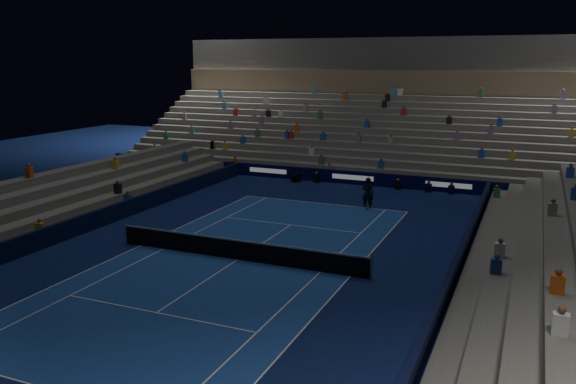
% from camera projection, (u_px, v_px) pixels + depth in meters
% --- Properties ---
extents(ground, '(90.00, 90.00, 0.00)m').
position_uv_depth(ground, '(238.00, 260.00, 27.25)').
color(ground, '#0B1746').
rests_on(ground, ground).
extents(court_surface, '(10.97, 23.77, 0.01)m').
position_uv_depth(court_surface, '(238.00, 260.00, 27.25)').
color(court_surface, navy).
rests_on(court_surface, ground).
extents(sponsor_barrier_far, '(44.00, 0.25, 1.00)m').
position_uv_depth(sponsor_barrier_far, '(353.00, 178.00, 43.74)').
color(sponsor_barrier_far, '#080933').
rests_on(sponsor_barrier_far, ground).
extents(sponsor_barrier_east, '(0.25, 37.00, 1.00)m').
position_uv_depth(sponsor_barrier_east, '(451.00, 279.00, 23.43)').
color(sponsor_barrier_east, black).
rests_on(sponsor_barrier_east, ground).
extents(sponsor_barrier_west, '(0.25, 37.00, 1.00)m').
position_uv_depth(sponsor_barrier_west, '(75.00, 227.00, 30.84)').
color(sponsor_barrier_west, black).
rests_on(sponsor_barrier_west, ground).
extents(grandstand_main, '(44.00, 15.20, 11.20)m').
position_uv_depth(grandstand_main, '(385.00, 127.00, 51.54)').
color(grandstand_main, slate).
rests_on(grandstand_main, ground).
extents(grandstand_east, '(5.00, 37.00, 2.50)m').
position_uv_depth(grandstand_east, '(546.00, 282.00, 22.01)').
color(grandstand_east, '#5E5E5A').
rests_on(grandstand_east, ground).
extents(grandstand_west, '(5.00, 37.00, 2.50)m').
position_uv_depth(grandstand_west, '(26.00, 213.00, 32.08)').
color(grandstand_west, slate).
rests_on(grandstand_west, ground).
extents(tennis_net, '(12.90, 0.10, 1.10)m').
position_uv_depth(tennis_net, '(238.00, 249.00, 27.14)').
color(tennis_net, '#B2B2B7').
rests_on(tennis_net, ground).
extents(tennis_player, '(0.78, 0.54, 2.03)m').
position_uv_depth(tennis_player, '(368.00, 193.00, 36.24)').
color(tennis_player, black).
rests_on(tennis_player, ground).
extents(broadcast_camera, '(0.68, 1.03, 0.65)m').
position_uv_depth(broadcast_camera, '(296.00, 178.00, 44.61)').
color(broadcast_camera, black).
rests_on(broadcast_camera, ground).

